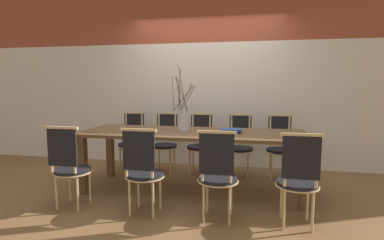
% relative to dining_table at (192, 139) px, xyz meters
% --- Properties ---
extents(ground_plane, '(16.00, 16.00, 0.00)m').
position_rel_dining_table_xyz_m(ground_plane, '(0.00, 0.00, -0.69)').
color(ground_plane, brown).
extents(wall_rear, '(12.00, 0.06, 3.20)m').
position_rel_dining_table_xyz_m(wall_rear, '(0.00, 1.33, 0.91)').
color(wall_rear, beige).
rests_on(wall_rear, ground_plane).
extents(dining_table, '(2.85, 0.96, 0.78)m').
position_rel_dining_table_xyz_m(dining_table, '(0.00, 0.00, 0.00)').
color(dining_table, brown).
rests_on(dining_table, ground_plane).
extents(chair_near_leftend, '(0.42, 0.42, 0.94)m').
position_rel_dining_table_xyz_m(chair_near_leftend, '(-1.21, -0.81, -0.20)').
color(chair_near_leftend, black).
rests_on(chair_near_leftend, ground_plane).
extents(chair_near_left, '(0.42, 0.42, 0.94)m').
position_rel_dining_table_xyz_m(chair_near_left, '(-0.36, -0.81, -0.20)').
color(chair_near_left, black).
rests_on(chair_near_left, ground_plane).
extents(chair_near_center, '(0.42, 0.42, 0.94)m').
position_rel_dining_table_xyz_m(chair_near_center, '(0.42, -0.81, -0.20)').
color(chair_near_center, black).
rests_on(chair_near_center, ground_plane).
extents(chair_near_right, '(0.42, 0.42, 0.94)m').
position_rel_dining_table_xyz_m(chair_near_right, '(1.18, -0.81, -0.20)').
color(chair_near_right, black).
rests_on(chair_near_right, ground_plane).
extents(chair_far_leftend, '(0.42, 0.42, 0.94)m').
position_rel_dining_table_xyz_m(chair_far_leftend, '(-1.16, 0.81, -0.20)').
color(chair_far_leftend, black).
rests_on(chair_far_leftend, ground_plane).
extents(chair_far_left, '(0.42, 0.42, 0.94)m').
position_rel_dining_table_xyz_m(chair_far_left, '(-0.59, 0.81, -0.20)').
color(chair_far_left, black).
rests_on(chair_far_left, ground_plane).
extents(chair_far_center, '(0.42, 0.42, 0.94)m').
position_rel_dining_table_xyz_m(chair_far_center, '(-0.03, 0.81, -0.20)').
color(chair_far_center, black).
rests_on(chair_far_center, ground_plane).
extents(chair_far_right, '(0.42, 0.42, 0.94)m').
position_rel_dining_table_xyz_m(chair_far_right, '(0.58, 0.81, -0.20)').
color(chair_far_right, black).
rests_on(chair_far_right, ground_plane).
extents(chair_far_rightend, '(0.42, 0.42, 0.94)m').
position_rel_dining_table_xyz_m(chair_far_rightend, '(1.17, 0.81, -0.20)').
color(chair_far_rightend, black).
rests_on(chair_far_rightend, ground_plane).
extents(vase_centerpiece, '(0.32, 0.32, 0.85)m').
position_rel_dining_table_xyz_m(vase_centerpiece, '(-0.12, 0.02, 0.25)').
color(vase_centerpiece, silver).
rests_on(vase_centerpiece, dining_table).
extents(book_stack, '(0.27, 0.22, 0.05)m').
position_rel_dining_table_xyz_m(book_stack, '(0.50, 0.01, 0.11)').
color(book_stack, '#234C8C').
rests_on(book_stack, dining_table).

